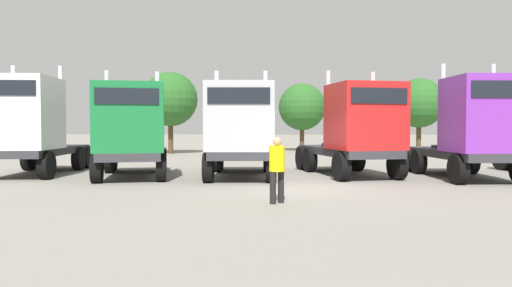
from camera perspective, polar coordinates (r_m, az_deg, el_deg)
The scene contains 10 objects.
ground at distance 15.10m, azimuth 5.74°, elevation -5.42°, with size 200.00×200.00×0.00m, color gray.
semi_truck_white at distance 20.42m, azimuth -26.05°, elevation 2.05°, with size 3.16×6.26×4.47m.
semi_truck_green at distance 18.08m, azimuth -14.99°, elevation 1.58°, with size 3.82×6.31×4.12m.
semi_truck_silver at distance 17.50m, azimuth -1.90°, elevation 1.69°, with size 2.87×6.35×4.13m.
semi_truck_red at distance 18.43m, azimuth 12.29°, elevation 1.70°, with size 3.93×6.33×4.16m.
semi_truck_purple at distance 18.63m, azimuth 25.25°, elevation 1.69°, with size 3.02×6.08×4.30m.
visitor_in_hivis at distance 11.93m, azimuth 2.58°, elevation -2.65°, with size 0.57×0.57×1.70m.
oak_far_left at distance 34.42m, azimuth -10.42°, elevation 5.33°, with size 3.93×3.93×5.92m.
oak_far_centre at distance 37.72m, azimuth 5.65°, elevation 4.46°, with size 3.77×3.77×5.43m.
oak_far_right at distance 36.98m, azimuth 19.31°, elevation 4.67°, with size 3.70×3.70×5.58m.
Camera 1 is at (-0.72, -14.95, 1.97)m, focal length 32.72 mm.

